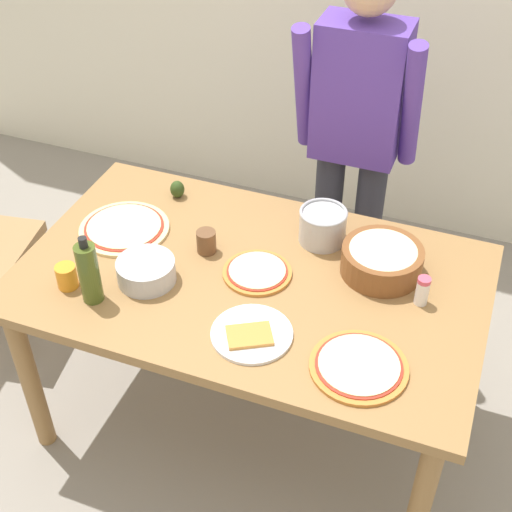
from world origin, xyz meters
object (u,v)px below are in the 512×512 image
pizza_raw_on_board (124,228)px  popcorn_bowl (382,258)px  cup_orange (67,276)px  dining_table (251,295)px  pizza_cooked_on_tray (359,366)px  olive_oil_bottle (89,273)px  steel_pot (323,225)px  pizza_second_cooked (257,272)px  cup_small_brown (206,242)px  avocado (177,189)px  person_cook (355,135)px  salt_shaker (422,291)px  plate_with_slice (251,334)px  mixing_bowl_steel (146,271)px

pizza_raw_on_board → popcorn_bowl: (0.95, 0.10, 0.05)m
pizza_raw_on_board → cup_orange: size_ratio=3.94×
cup_orange → dining_table: bearing=25.6°
pizza_cooked_on_tray → olive_oil_bottle: olive_oil_bottle is taller
pizza_cooked_on_tray → steel_pot: steel_pot is taller
pizza_second_cooked → olive_oil_bottle: 0.57m
dining_table → cup_small_brown: size_ratio=18.82×
popcorn_bowl → avocado: 0.87m
steel_pot → cup_orange: 0.91m
person_cook → popcorn_bowl: bearing=-66.1°
popcorn_bowl → steel_pot: size_ratio=1.61×
person_cook → avocado: size_ratio=23.14×
pizza_second_cooked → popcorn_bowl: (0.40, 0.16, 0.05)m
pizza_cooked_on_tray → popcorn_bowl: size_ratio=1.07×
dining_table → pizza_second_cooked: (0.02, 0.02, 0.10)m
avocado → cup_small_brown: bearing=-48.0°
pizza_cooked_on_tray → cup_orange: cup_orange is taller
pizza_raw_on_board → cup_small_brown: bearing=-0.8°
pizza_cooked_on_tray → salt_shaker: 0.37m
pizza_raw_on_board → plate_with_slice: bearing=-28.2°
pizza_second_cooked → salt_shaker: size_ratio=2.27×
olive_oil_bottle → avocado: size_ratio=3.66×
pizza_raw_on_board → salt_shaker: salt_shaker is taller
plate_with_slice → mixing_bowl_steel: size_ratio=1.30×
pizza_second_cooked → cup_small_brown: 0.22m
avocado → plate_with_slice: bearing=-48.1°
plate_with_slice → steel_pot: bearing=83.1°
pizza_raw_on_board → pizza_second_cooked: same height
person_cook → pizza_raw_on_board: bearing=-135.5°
plate_with_slice → olive_oil_bottle: size_ratio=1.02×
pizza_raw_on_board → salt_shaker: bearing=-0.2°
person_cook → pizza_second_cooked: 0.77m
pizza_raw_on_board → steel_pot: 0.74m
mixing_bowl_steel → olive_oil_bottle: 0.20m
plate_with_slice → cup_orange: size_ratio=3.06×
person_cook → mixing_bowl_steel: bearing=-118.1°
salt_shaker → cup_orange: bearing=-163.2°
olive_oil_bottle → cup_orange: bearing=167.8°
mixing_bowl_steel → steel_pot: (0.49, 0.42, 0.03)m
person_cook → mixing_bowl_steel: person_cook is taller
dining_table → pizza_cooked_on_tray: bearing=-31.5°
dining_table → avocado: size_ratio=22.86×
pizza_raw_on_board → olive_oil_bottle: bearing=-76.7°
dining_table → salt_shaker: salt_shaker is taller
cup_orange → pizza_cooked_on_tray: bearing=-0.6°
pizza_raw_on_board → mixing_bowl_steel: mixing_bowl_steel is taller
popcorn_bowl → pizza_raw_on_board: bearing=-173.8°
steel_pot → avocado: (-0.61, 0.06, -0.03)m
person_cook → plate_with_slice: 1.04m
popcorn_bowl → cup_orange: (-0.97, -0.45, -0.02)m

